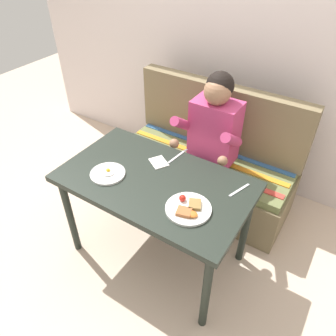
{
  "coord_description": "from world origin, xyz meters",
  "views": [
    {
      "loc": [
        0.9,
        -1.25,
        2.04
      ],
      "look_at": [
        0.0,
        0.15,
        0.72
      ],
      "focal_mm": 34.79,
      "sensor_mm": 36.0,
      "label": 1
    }
  ],
  "objects": [
    {
      "name": "napkin",
      "position": [
        -0.08,
        0.15,
        0.73
      ],
      "size": [
        0.16,
        0.15,
        0.01
      ],
      "primitive_type": "cube",
      "rotation": [
        0.0,
        0.0,
        -0.56
      ],
      "color": "silver",
      "rests_on": "table"
    },
    {
      "name": "couch",
      "position": [
        0.0,
        0.76,
        0.33
      ],
      "size": [
        1.44,
        0.56,
        1.0
      ],
      "color": "#746547",
      "rests_on": "ground"
    },
    {
      "name": "knife",
      "position": [
        -0.01,
        0.28,
        0.73
      ],
      "size": [
        0.04,
        0.2,
        0.0
      ],
      "primitive_type": "cube",
      "rotation": [
        0.0,
        0.0,
        -0.12
      ],
      "color": "silver",
      "rests_on": "table"
    },
    {
      "name": "plate_breakfast",
      "position": [
        0.31,
        -0.12,
        0.74
      ],
      "size": [
        0.26,
        0.26,
        0.05
      ],
      "color": "white",
      "rests_on": "table"
    },
    {
      "name": "table",
      "position": [
        0.0,
        0.0,
        0.65
      ],
      "size": [
        1.2,
        0.7,
        0.73
      ],
      "color": "black",
      "rests_on": "ground"
    },
    {
      "name": "back_wall",
      "position": [
        0.0,
        1.27,
        1.3
      ],
      "size": [
        4.4,
        0.1,
        2.6
      ],
      "primitive_type": "cube",
      "color": "silver",
      "rests_on": "ground"
    },
    {
      "name": "fork",
      "position": [
        0.48,
        0.19,
        0.73
      ],
      "size": [
        0.07,
        0.17,
        0.0
      ],
      "primitive_type": "cube",
      "rotation": [
        0.0,
        0.0,
        -0.33
      ],
      "color": "silver",
      "rests_on": "table"
    },
    {
      "name": "plate_eggs",
      "position": [
        -0.28,
        -0.12,
        0.74
      ],
      "size": [
        0.22,
        0.22,
        0.04
      ],
      "color": "white",
      "rests_on": "table"
    },
    {
      "name": "ground_plane",
      "position": [
        0.0,
        0.0,
        0.0
      ],
      "size": [
        8.0,
        8.0,
        0.0
      ],
      "primitive_type": "plane",
      "color": "beige"
    },
    {
      "name": "person",
      "position": [
        0.08,
        0.59,
        0.74
      ],
      "size": [
        0.45,
        0.61,
        1.21
      ],
      "color": "#BF3A6D",
      "rests_on": "ground"
    }
  ]
}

